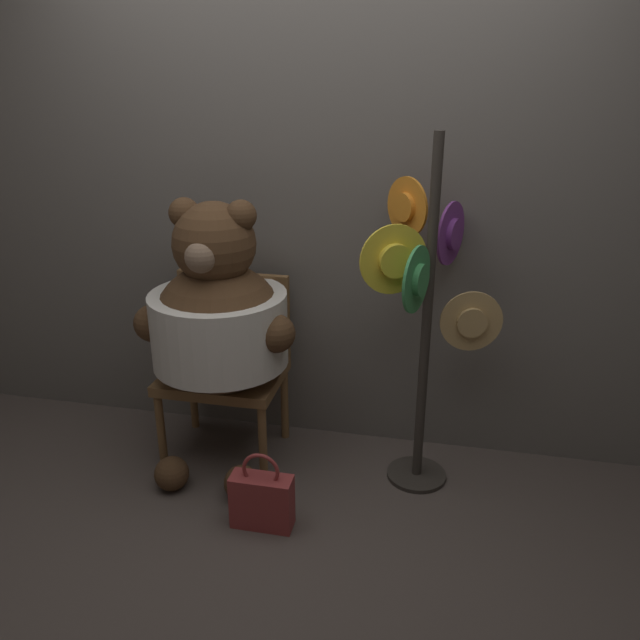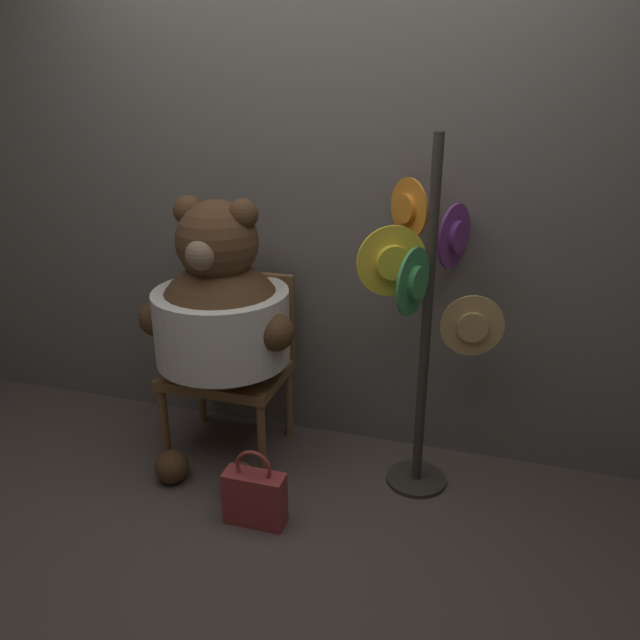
{
  "view_description": "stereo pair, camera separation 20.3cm",
  "coord_description": "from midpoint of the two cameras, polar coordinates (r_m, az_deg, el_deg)",
  "views": [
    {
      "loc": [
        0.62,
        -2.19,
        1.79
      ],
      "look_at": [
        0.09,
        0.32,
        0.78
      ],
      "focal_mm": 35.0,
      "sensor_mm": 36.0,
      "label": 1
    },
    {
      "loc": [
        0.82,
        -2.14,
        1.79
      ],
      "look_at": [
        0.09,
        0.32,
        0.78
      ],
      "focal_mm": 35.0,
      "sensor_mm": 36.0,
      "label": 2
    }
  ],
  "objects": [
    {
      "name": "handbag_on_ground",
      "position": [
        2.74,
        -3.8,
        -15.86
      ],
      "size": [
        0.26,
        0.1,
        0.35
      ],
      "color": "maroon",
      "rests_on": "ground_plane"
    },
    {
      "name": "hat_display_rack",
      "position": [
        2.68,
        11.75,
        1.59
      ],
      "size": [
        0.6,
        0.6,
        1.59
      ],
      "color": "#332D28",
      "rests_on": "ground_plane"
    },
    {
      "name": "teddy_bear",
      "position": [
        2.88,
        -7.06,
        0.21
      ],
      "size": [
        0.75,
        0.67,
        1.3
      ],
      "color": "#4C331E",
      "rests_on": "ground_plane"
    },
    {
      "name": "chair",
      "position": [
        3.12,
        -6.19,
        -3.21
      ],
      "size": [
        0.57,
        0.45,
        0.89
      ],
      "color": "brown",
      "rests_on": "ground_plane"
    },
    {
      "name": "ground_plane",
      "position": [
        2.9,
        -1.46,
        -16.54
      ],
      "size": [
        14.0,
        14.0,
        0.0
      ],
      "primitive_type": "plane",
      "color": "#4C423D"
    },
    {
      "name": "wall_back",
      "position": [
        3.01,
        2.52,
        11.27
      ],
      "size": [
        8.0,
        0.1,
        2.51
      ],
      "color": "#66605B",
      "rests_on": "ground_plane"
    }
  ]
}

